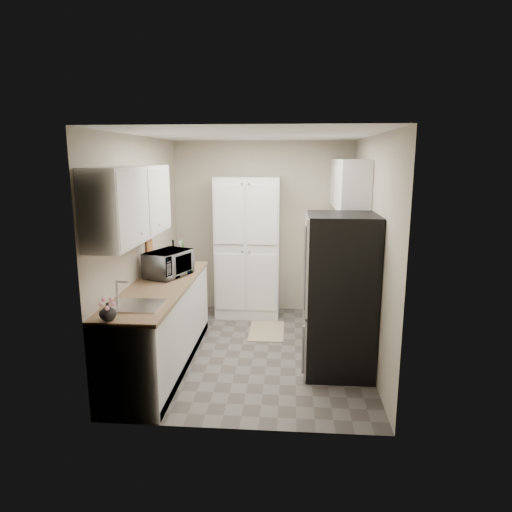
{
  "coord_description": "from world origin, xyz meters",
  "views": [
    {
      "loc": [
        0.42,
        -5.05,
        2.26
      ],
      "look_at": [
        0.01,
        0.15,
        1.13
      ],
      "focal_mm": 32.0,
      "sensor_mm": 36.0,
      "label": 1
    }
  ],
  "objects_px": {
    "microwave": "(168,264)",
    "wine_bottle": "(173,253)",
    "pantry_cabinet": "(248,248)",
    "refrigerator": "(340,295)",
    "toaster_oven": "(337,247)",
    "electric_range": "(335,305)"
  },
  "relations": [
    {
      "from": "refrigerator",
      "to": "wine_bottle",
      "type": "height_order",
      "value": "refrigerator"
    },
    {
      "from": "refrigerator",
      "to": "wine_bottle",
      "type": "distance_m",
      "value": 2.26
    },
    {
      "from": "microwave",
      "to": "wine_bottle",
      "type": "xyz_separation_m",
      "value": [
        -0.1,
        0.61,
        -0.0
      ]
    },
    {
      "from": "electric_range",
      "to": "microwave",
      "type": "distance_m",
      "value": 2.09
    },
    {
      "from": "electric_range",
      "to": "toaster_oven",
      "type": "relative_size",
      "value": 2.67
    },
    {
      "from": "electric_range",
      "to": "wine_bottle",
      "type": "distance_m",
      "value": 2.15
    },
    {
      "from": "refrigerator",
      "to": "toaster_oven",
      "type": "height_order",
      "value": "refrigerator"
    },
    {
      "from": "electric_range",
      "to": "refrigerator",
      "type": "distance_m",
      "value": 0.88
    },
    {
      "from": "wine_bottle",
      "to": "toaster_oven",
      "type": "bearing_deg",
      "value": 16.64
    },
    {
      "from": "pantry_cabinet",
      "to": "refrigerator",
      "type": "height_order",
      "value": "pantry_cabinet"
    },
    {
      "from": "pantry_cabinet",
      "to": "microwave",
      "type": "xyz_separation_m",
      "value": [
        -0.79,
        -1.36,
        0.07
      ]
    },
    {
      "from": "microwave",
      "to": "wine_bottle",
      "type": "distance_m",
      "value": 0.62
    },
    {
      "from": "toaster_oven",
      "to": "microwave",
      "type": "bearing_deg",
      "value": -144.05
    },
    {
      "from": "pantry_cabinet",
      "to": "wine_bottle",
      "type": "distance_m",
      "value": 1.16
    },
    {
      "from": "pantry_cabinet",
      "to": "wine_bottle",
      "type": "relative_size",
      "value": 7.04
    },
    {
      "from": "microwave",
      "to": "toaster_oven",
      "type": "xyz_separation_m",
      "value": [
        2.04,
        1.25,
        -0.02
      ]
    },
    {
      "from": "pantry_cabinet",
      "to": "microwave",
      "type": "height_order",
      "value": "pantry_cabinet"
    },
    {
      "from": "pantry_cabinet",
      "to": "microwave",
      "type": "distance_m",
      "value": 1.57
    },
    {
      "from": "refrigerator",
      "to": "toaster_oven",
      "type": "bearing_deg",
      "value": 85.85
    },
    {
      "from": "refrigerator",
      "to": "microwave",
      "type": "height_order",
      "value": "refrigerator"
    },
    {
      "from": "electric_range",
      "to": "refrigerator",
      "type": "bearing_deg",
      "value": -92.48
    },
    {
      "from": "electric_range",
      "to": "toaster_oven",
      "type": "distance_m",
      "value": 0.99
    }
  ]
}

